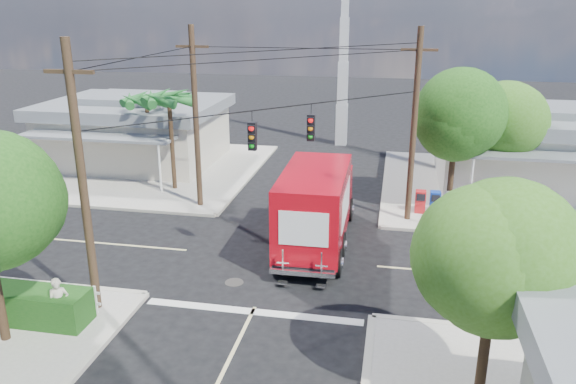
# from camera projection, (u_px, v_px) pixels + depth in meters

# --- Properties ---
(ground) EXTENTS (120.00, 120.00, 0.00)m
(ground) POSITION_uv_depth(u_px,v_px,m) (279.00, 258.00, 23.01)
(ground) COLOR black
(ground) RESTS_ON ground
(sidewalk_ne) EXTENTS (14.12, 14.12, 0.14)m
(sidewalk_ne) POSITION_uv_depth(u_px,v_px,m) (510.00, 190.00, 31.14)
(sidewalk_ne) COLOR #9F9A90
(sidewalk_ne) RESTS_ON ground
(sidewalk_nw) EXTENTS (14.12, 14.12, 0.14)m
(sidewalk_nw) POSITION_uv_depth(u_px,v_px,m) (144.00, 169.00, 35.07)
(sidewalk_nw) COLOR #9F9A90
(sidewalk_nw) RESTS_ON ground
(road_markings) EXTENTS (32.00, 32.00, 0.01)m
(road_markings) POSITION_uv_depth(u_px,v_px,m) (271.00, 274.00, 21.63)
(road_markings) COLOR beige
(road_markings) RESTS_ON ground
(building_ne) EXTENTS (11.80, 10.20, 4.50)m
(building_ne) POSITION_uv_depth(u_px,v_px,m) (543.00, 147.00, 31.14)
(building_ne) COLOR silver
(building_ne) RESTS_ON sidewalk_ne
(building_nw) EXTENTS (10.80, 10.20, 4.30)m
(building_nw) POSITION_uv_depth(u_px,v_px,m) (136.00, 129.00, 36.06)
(building_nw) COLOR beige
(building_nw) RESTS_ON sidewalk_nw
(radio_tower) EXTENTS (0.80, 0.80, 17.00)m
(radio_tower) POSITION_uv_depth(u_px,v_px,m) (343.00, 67.00, 39.72)
(radio_tower) COLOR silver
(radio_tower) RESTS_ON ground
(tree_ne_front) EXTENTS (4.21, 4.14, 6.66)m
(tree_ne_front) POSITION_uv_depth(u_px,v_px,m) (457.00, 118.00, 26.47)
(tree_ne_front) COLOR #422D1C
(tree_ne_front) RESTS_ON sidewalk_ne
(tree_ne_back) EXTENTS (3.77, 3.66, 5.82)m
(tree_ne_back) POSITION_uv_depth(u_px,v_px,m) (505.00, 123.00, 28.23)
(tree_ne_back) COLOR #422D1C
(tree_ne_back) RESTS_ON sidewalk_ne
(tree_se) EXTENTS (3.67, 3.54, 5.62)m
(tree_se) POSITION_uv_depth(u_px,v_px,m) (497.00, 256.00, 13.71)
(tree_se) COLOR #422D1C
(tree_se) RESTS_ON sidewalk_se
(palm_nw_front) EXTENTS (3.01, 3.08, 5.59)m
(palm_nw_front) POSITION_uv_depth(u_px,v_px,m) (169.00, 100.00, 29.73)
(palm_nw_front) COLOR #422D1C
(palm_nw_front) RESTS_ON sidewalk_nw
(palm_nw_back) EXTENTS (3.01, 3.08, 5.19)m
(palm_nw_back) POSITION_uv_depth(u_px,v_px,m) (146.00, 101.00, 31.60)
(palm_nw_back) COLOR #422D1C
(palm_nw_back) RESTS_ON sidewalk_nw
(utility_poles) EXTENTS (12.00, 10.68, 9.00)m
(utility_poles) POSITION_uv_depth(u_px,v_px,m) (249.00, 136.00, 23.29)
(utility_poles) COLOR #473321
(utility_poles) RESTS_ON ground
(picket_fence) EXTENTS (5.94, 0.06, 1.00)m
(picket_fence) POSITION_uv_depth(u_px,v_px,m) (19.00, 291.00, 18.99)
(picket_fence) COLOR silver
(picket_fence) RESTS_ON sidewalk_sw
(vending_boxes) EXTENTS (1.90, 0.50, 1.10)m
(vending_boxes) POSITION_uv_depth(u_px,v_px,m) (435.00, 202.00, 27.38)
(vending_boxes) COLOR red
(vending_boxes) RESTS_ON sidewalk_ne
(delivery_truck) EXTENTS (2.75, 8.24, 3.54)m
(delivery_truck) POSITION_uv_depth(u_px,v_px,m) (317.00, 206.00, 23.72)
(delivery_truck) COLOR black
(delivery_truck) RESTS_ON ground
(parked_car) EXTENTS (5.43, 3.89, 1.37)m
(parked_car) POSITION_uv_depth(u_px,v_px,m) (519.00, 229.00, 24.15)
(parked_car) COLOR silver
(parked_car) RESTS_ON ground
(pedestrian) EXTENTS (0.74, 0.67, 1.71)m
(pedestrian) POSITION_uv_depth(u_px,v_px,m) (59.00, 304.00, 17.56)
(pedestrian) COLOR beige
(pedestrian) RESTS_ON sidewalk_sw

